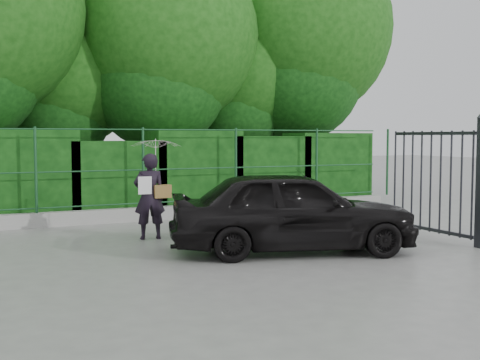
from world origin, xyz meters
name	(u,v)px	position (x,y,z in m)	size (l,w,h in m)	color
ground	(203,259)	(0.00, 0.00, 0.00)	(80.00, 80.00, 0.00)	gray
kerb	(126,215)	(0.00, 4.50, 0.15)	(14.00, 0.25, 0.30)	#9E9E99
fence	(135,168)	(0.22, 4.50, 1.20)	(14.13, 0.06, 1.80)	#184724
hedge	(114,175)	(-0.02, 5.50, 0.99)	(14.20, 1.20, 2.10)	black
trees	(134,37)	(1.14, 7.74, 4.62)	(17.10, 6.15, 8.08)	black
gate	(460,177)	(4.60, -0.72, 1.19)	(0.22, 2.33, 2.36)	#26262D
woman	(154,172)	(-0.11, 2.13, 1.23)	(0.91, 0.92, 1.87)	black
car	(292,211)	(1.52, -0.12, 0.68)	(1.61, 4.00, 1.36)	black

